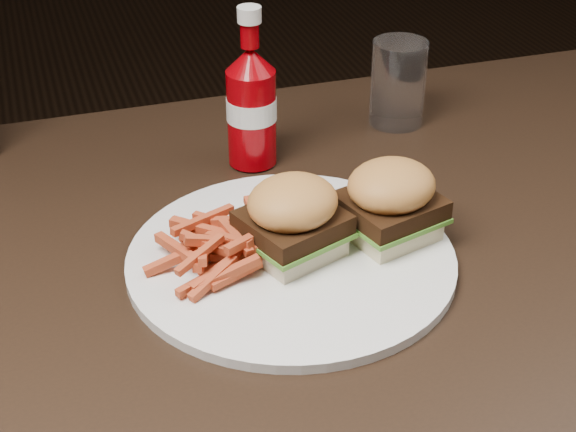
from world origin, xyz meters
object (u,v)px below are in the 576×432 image
object	(u,v)px
dining_table	(359,258)
ketchup_bottle	(252,117)
tumbler	(398,83)
plate	(291,259)

from	to	relation	value
dining_table	ketchup_bottle	xyz separation A→B (m)	(-0.06, 0.20, 0.08)
dining_table	tumbler	world-z (taller)	tumbler
dining_table	plate	xyz separation A→B (m)	(-0.08, -0.01, 0.03)
dining_table	ketchup_bottle	bearing A→B (deg)	106.40
plate	tumbler	bearing A→B (deg)	49.08
dining_table	ketchup_bottle	world-z (taller)	ketchup_bottle
tumbler	dining_table	bearing A→B (deg)	-120.91
ketchup_bottle	tumbler	size ratio (longest dim) A/B	1.05
ketchup_bottle	dining_table	bearing A→B (deg)	-73.60
ketchup_bottle	plate	bearing A→B (deg)	-95.63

